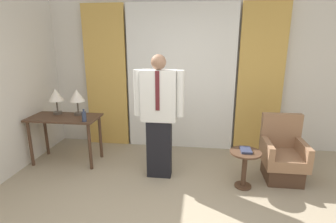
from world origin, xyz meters
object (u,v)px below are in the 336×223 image
Objects in this scene: side_table at (245,163)px; bottle_near_edge at (84,116)px; person at (159,113)px; desk at (65,124)px; table_lamp_right at (77,97)px; armchair at (282,157)px; table_lamp_left at (56,96)px; book at (246,150)px.

bottle_near_edge is at bearing 173.85° from side_table.
person reaches higher than bottle_near_edge.
desk is 0.49m from table_lamp_right.
desk is 0.52m from bottle_near_edge.
table_lamp_right is at bearing 175.19° from armchair.
desk is 1.20× the size of armchair.
table_lamp_left is at bearing 142.55° from desk.
person is at bearing -16.39° from table_lamp_right.
bottle_near_edge is 2.98m from armchair.
desk is 2.84m from side_table.
table_lamp_right reaches higher than bottle_near_edge.
desk is 1.64m from person.
book is at bearing -152.28° from armchair.
table_lamp_left is 0.81× the size of side_table.
desk is at bearing 170.78° from side_table.
table_lamp_left is 3.64m from armchair.
armchair is (2.93, 0.07, -0.53)m from bottle_near_edge.
person is 3.39× the size of side_table.
armchair is 0.69m from book.
table_lamp_right is 1.47m from person.
table_lamp_left is at bearing 180.00° from table_lamp_right.
book is (0.00, 0.02, 0.18)m from side_table.
table_lamp_right is 3.29m from armchair.
table_lamp_left is 0.74m from bottle_near_edge.
bottle_near_edge reaches higher than armchair.
person is 1.89m from armchair.
armchair is 0.67m from side_table.
desk is 2.61× the size of table_lamp_left.
table_lamp_right reaches higher than desk.
side_table is at bearing -12.75° from table_lamp_right.
bottle_near_edge is (0.61, -0.34, -0.22)m from table_lamp_left.
bottle_near_edge is at bearing -24.57° from desk.
side_table is (-0.58, -0.32, 0.03)m from armchair.
book is at bearing 80.06° from side_table.
desk reaches higher than side_table.
table_lamp_right is (0.36, 0.00, 0.00)m from table_lamp_left.
book is at bearing -7.51° from person.
table_lamp_left is (-0.18, 0.14, 0.43)m from desk.
table_lamp_right is 2.20× the size of bottle_near_edge.
person is at bearing 172.49° from book.
desk is 0.62× the size of person.
table_lamp_left is 1.95× the size of book.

